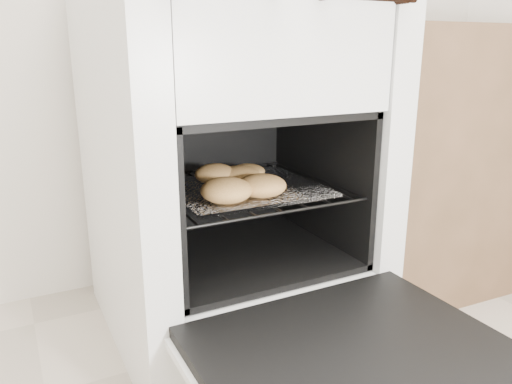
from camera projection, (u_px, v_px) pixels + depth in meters
stove at (229, 158)px, 1.32m from camera, size 0.65×0.72×1.00m
oven_door at (352, 356)px, 0.92m from camera, size 0.59×0.46×0.04m
oven_rack at (241, 189)px, 1.28m from camera, size 0.47×0.46×0.01m
foil_sheet at (244, 188)px, 1.26m from camera, size 0.37×0.33×0.01m
baked_rolls at (237, 180)px, 1.21m from camera, size 0.28×0.31×0.06m
counter at (433, 156)px, 1.69m from camera, size 0.85×0.59×0.83m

